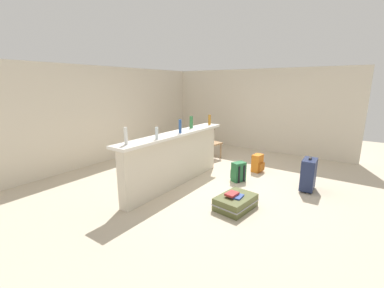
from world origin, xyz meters
TOP-DOWN VIEW (x-y plane):
  - ground_plane at (0.00, 0.00)m, footprint 13.00×13.00m
  - wall_back at (0.00, 3.05)m, footprint 6.60×0.10m
  - wall_right at (3.05, 0.30)m, footprint 0.10×6.00m
  - partition_half_wall at (-0.75, 0.39)m, footprint 2.80×0.20m
  - bar_countertop at (-0.75, 0.39)m, footprint 2.96×0.40m
  - bottle_white at (-1.98, 0.41)m, footprint 0.06×0.06m
  - bottle_clear at (-1.38, 0.30)m, footprint 0.06×0.06m
  - bottle_blue at (-0.70, 0.30)m, footprint 0.06×0.06m
  - bottle_green at (-0.09, 0.46)m, footprint 0.08×0.08m
  - bottle_amber at (0.54, 0.37)m, footprint 0.06×0.06m
  - dining_table at (1.39, 1.41)m, footprint 1.10×0.80m
  - dining_chair_near_partition at (1.40, 0.83)m, footprint 0.47×0.47m
  - suitcase_flat_olive at (-0.99, -1.08)m, footprint 0.86×0.58m
  - suitcase_upright_navy at (0.52, -1.92)m, footprint 0.45×0.26m
  - backpack_orange at (1.00, -0.71)m, footprint 0.30×0.27m
  - backpack_green at (0.18, -0.59)m, footprint 0.33×0.31m
  - book_stack at (-1.03, -1.07)m, footprint 0.26×0.26m

SIDE VIEW (x-z plane):
  - ground_plane at x=0.00m, z-range -0.05..0.00m
  - suitcase_flat_olive at x=-0.99m, z-range 0.00..0.22m
  - backpack_orange at x=1.00m, z-range -0.01..0.41m
  - backpack_green at x=0.18m, z-range -0.01..0.41m
  - book_stack at x=-1.03m, z-range 0.22..0.28m
  - suitcase_upright_navy at x=0.52m, z-range 0.00..0.67m
  - dining_chair_near_partition at x=1.40m, z-range 0.05..0.98m
  - partition_half_wall at x=-0.75m, z-range 0.00..1.05m
  - dining_table at x=1.39m, z-range 0.28..1.02m
  - bar_countertop at x=-0.75m, z-range 1.05..1.10m
  - bottle_clear at x=-1.38m, z-range 1.10..1.31m
  - bottle_amber at x=0.54m, z-range 1.10..1.34m
  - bottle_green at x=-0.09m, z-range 1.10..1.36m
  - bottle_blue at x=-0.70m, z-range 1.10..1.37m
  - bottle_white at x=-1.98m, z-range 1.10..1.38m
  - wall_back at x=0.00m, z-range 0.00..2.50m
  - wall_right at x=3.05m, z-range 0.00..2.50m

